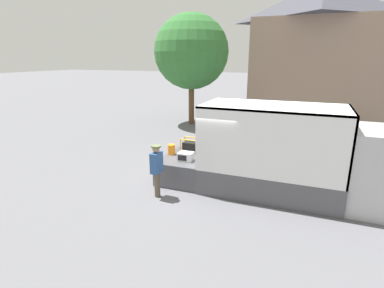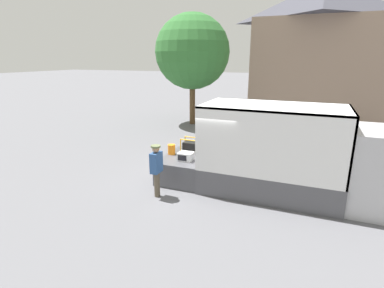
{
  "view_description": "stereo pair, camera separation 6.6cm",
  "coord_description": "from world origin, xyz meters",
  "px_view_note": "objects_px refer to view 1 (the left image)",
  "views": [
    {
      "loc": [
        3.15,
        -9.37,
        4.23
      ],
      "look_at": [
        -0.48,
        -0.2,
        1.38
      ],
      "focal_mm": 28.0,
      "sensor_mm": 36.0,
      "label": 1
    },
    {
      "loc": [
        3.21,
        -9.34,
        4.23
      ],
      "look_at": [
        -0.48,
        -0.2,
        1.38
      ],
      "focal_mm": 28.0,
      "sensor_mm": 36.0,
      "label": 2
    }
  ],
  "objects_px": {
    "portable_generator": "(191,147)",
    "orange_bucket": "(171,149)",
    "box_truck": "(325,170)",
    "worker_person": "(157,166)",
    "street_tree": "(191,52)",
    "microwave": "(186,156)"
  },
  "relations": [
    {
      "from": "portable_generator",
      "to": "orange_bucket",
      "type": "xyz_separation_m",
      "value": [
        -0.58,
        -0.48,
        -0.02
      ]
    },
    {
      "from": "box_truck",
      "to": "worker_person",
      "type": "relative_size",
      "value": 3.79
    },
    {
      "from": "box_truck",
      "to": "portable_generator",
      "type": "relative_size",
      "value": 9.44
    },
    {
      "from": "box_truck",
      "to": "orange_bucket",
      "type": "height_order",
      "value": "box_truck"
    },
    {
      "from": "box_truck",
      "to": "street_tree",
      "type": "height_order",
      "value": "street_tree"
    },
    {
      "from": "worker_person",
      "to": "street_tree",
      "type": "height_order",
      "value": "street_tree"
    },
    {
      "from": "orange_bucket",
      "to": "street_tree",
      "type": "height_order",
      "value": "street_tree"
    },
    {
      "from": "microwave",
      "to": "portable_generator",
      "type": "xyz_separation_m",
      "value": [
        -0.17,
        0.91,
        0.06
      ]
    },
    {
      "from": "microwave",
      "to": "box_truck",
      "type": "bearing_deg",
      "value": 4.93
    },
    {
      "from": "orange_bucket",
      "to": "street_tree",
      "type": "distance_m",
      "value": 9.83
    },
    {
      "from": "portable_generator",
      "to": "street_tree",
      "type": "xyz_separation_m",
      "value": [
        -3.29,
        8.27,
        3.54
      ]
    },
    {
      "from": "worker_person",
      "to": "orange_bucket",
      "type": "bearing_deg",
      "value": 100.73
    },
    {
      "from": "microwave",
      "to": "orange_bucket",
      "type": "distance_m",
      "value": 0.87
    },
    {
      "from": "microwave",
      "to": "street_tree",
      "type": "distance_m",
      "value": 10.46
    },
    {
      "from": "worker_person",
      "to": "street_tree",
      "type": "bearing_deg",
      "value": 106.12
    },
    {
      "from": "box_truck",
      "to": "street_tree",
      "type": "xyz_separation_m",
      "value": [
        -7.86,
        8.8,
        3.62
      ]
    },
    {
      "from": "box_truck",
      "to": "street_tree",
      "type": "bearing_deg",
      "value": 131.77
    },
    {
      "from": "street_tree",
      "to": "box_truck",
      "type": "bearing_deg",
      "value": -48.23
    },
    {
      "from": "microwave",
      "to": "street_tree",
      "type": "relative_size",
      "value": 0.07
    },
    {
      "from": "portable_generator",
      "to": "street_tree",
      "type": "height_order",
      "value": "street_tree"
    },
    {
      "from": "microwave",
      "to": "street_tree",
      "type": "height_order",
      "value": "street_tree"
    },
    {
      "from": "microwave",
      "to": "portable_generator",
      "type": "relative_size",
      "value": 0.73
    }
  ]
}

